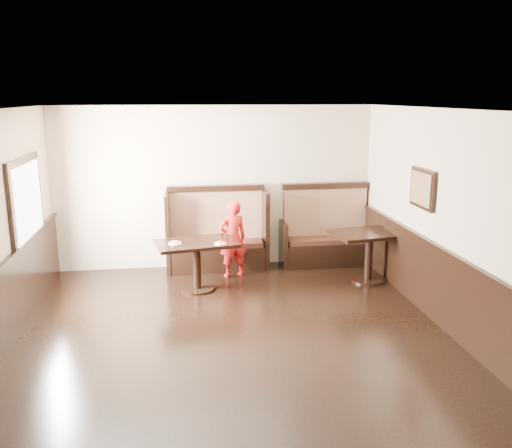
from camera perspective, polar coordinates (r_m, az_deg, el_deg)
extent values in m
plane|color=black|center=(6.53, -1.84, -13.55)|extent=(7.00, 7.00, 0.00)
plane|color=#C0A88B|center=(9.44, -4.31, 3.85)|extent=(5.50, 0.00, 5.50)
plane|color=#C0A88B|center=(2.84, 6.46, -19.97)|extent=(5.50, 0.00, 5.50)
plane|color=#C0A88B|center=(6.88, 21.46, -0.63)|extent=(0.00, 7.00, 7.00)
plane|color=white|center=(5.82, -2.05, 11.84)|extent=(7.00, 7.00, 0.00)
cube|color=black|center=(7.13, 20.63, -7.68)|extent=(0.05, 6.90, 1.00)
cube|color=black|center=(8.09, -23.06, 2.29)|extent=(0.05, 1.50, 1.20)
cube|color=white|center=(8.08, -22.85, 2.30)|extent=(0.01, 1.30, 1.00)
cube|color=black|center=(7.85, 17.12, 3.58)|extent=(0.04, 0.70, 0.55)
cube|color=olive|center=(7.84, 16.95, 3.58)|extent=(0.01, 0.60, 0.45)
cube|color=black|center=(9.44, -4.06, -3.57)|extent=(1.60, 0.50, 0.42)
cube|color=#341910|center=(9.37, -4.09, -2.11)|extent=(1.54, 0.46, 0.09)
cube|color=#490E14|center=(9.46, -4.23, 0.80)|extent=(1.60, 0.12, 0.92)
cube|color=black|center=(9.37, -4.28, 3.78)|extent=(1.68, 0.16, 0.10)
cube|color=black|center=(9.39, -9.27, -0.83)|extent=(0.07, 0.72, 1.36)
cube|color=black|center=(9.50, 0.90, -0.48)|extent=(0.07, 0.72, 1.36)
cube|color=black|center=(9.76, 7.44, -3.07)|extent=(1.50, 0.50, 0.42)
cube|color=#341910|center=(9.70, 7.48, -1.65)|extent=(1.44, 0.46, 0.09)
cube|color=#490E14|center=(9.79, 7.23, 1.15)|extent=(1.50, 0.12, 0.92)
cube|color=black|center=(9.70, 7.32, 4.04)|extent=(1.58, 0.16, 0.10)
cube|color=black|center=(9.63, 2.78, -2.03)|extent=(0.07, 0.72, 0.80)
cube|color=black|center=(10.04, 11.67, -1.65)|extent=(0.07, 0.72, 0.80)
cube|color=black|center=(8.34, -6.29, -2.03)|extent=(1.34, 0.97, 0.05)
cylinder|color=black|center=(8.45, -6.22, -4.55)|extent=(0.12, 0.12, 0.71)
cylinder|color=black|center=(8.56, -6.16, -6.78)|extent=(0.53, 0.53, 0.03)
cube|color=black|center=(8.88, 11.89, -0.98)|extent=(1.30, 0.96, 0.05)
cylinder|color=black|center=(8.99, 11.76, -3.51)|extent=(0.13, 0.13, 0.75)
cylinder|color=black|center=(9.10, 11.65, -5.75)|extent=(0.56, 0.56, 0.03)
imported|color=red|center=(8.96, -2.45, -1.56)|extent=(0.54, 0.42, 1.30)
cylinder|color=white|center=(8.27, -8.53, -2.00)|extent=(0.21, 0.21, 0.01)
cylinder|color=tan|center=(8.27, -8.54, -1.90)|extent=(0.13, 0.13, 0.02)
cylinder|color=#EABA54|center=(8.27, -8.54, -1.82)|extent=(0.11, 0.11, 0.01)
cylinder|color=white|center=(8.19, -3.79, -2.05)|extent=(0.19, 0.19, 0.01)
cylinder|color=tan|center=(8.19, -3.79, -1.96)|extent=(0.11, 0.11, 0.02)
cylinder|color=#EABA54|center=(8.18, -3.79, -1.88)|extent=(0.10, 0.10, 0.01)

